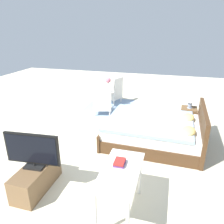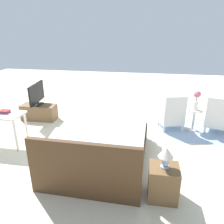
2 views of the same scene
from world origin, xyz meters
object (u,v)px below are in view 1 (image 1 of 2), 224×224
(flower_vase, at_px, (108,83))
(book_stack, at_px, (120,162))
(armchair_by_window_right, at_px, (104,102))
(tv_flatscreen, at_px, (32,150))
(side_table, at_px, (108,98))
(table_lamp, at_px, (191,100))
(bed, at_px, (155,131))
(vanity_desk, at_px, (120,177))
(nightstand, at_px, (188,117))
(tv_stand, at_px, (37,178))
(armchair_by_window_left, at_px, (114,92))

(flower_vase, distance_m, book_stack, 4.40)
(armchair_by_window_right, distance_m, tv_flatscreen, 3.64)
(side_table, height_order, tv_flatscreen, tv_flatscreen)
(flower_vase, height_order, table_lamp, flower_vase)
(bed, bearing_deg, vanity_desk, -7.07)
(nightstand, height_order, table_lamp, table_lamp)
(tv_stand, xyz_separation_m, vanity_desk, (0.12, 1.48, 0.42))
(flower_vase, height_order, tv_flatscreen, tv_flatscreen)
(flower_vase, xyz_separation_m, book_stack, (4.16, 1.42, -0.07))
(tv_stand, bearing_deg, tv_flatscreen, 4.83)
(side_table, height_order, vanity_desk, vanity_desk)
(armchair_by_window_left, bearing_deg, tv_flatscreen, -0.55)
(armchair_by_window_right, distance_m, side_table, 0.55)
(nightstand, bearing_deg, tv_stand, -37.77)
(tv_stand, bearing_deg, book_stack, 90.34)
(side_table, bearing_deg, book_stack, 18.90)
(armchair_by_window_right, bearing_deg, armchair_by_window_left, -179.94)
(bed, height_order, armchair_by_window_right, bed)
(tv_flatscreen, xyz_separation_m, vanity_desk, (0.11, 1.48, -0.11))
(side_table, distance_m, flower_vase, 0.50)
(bed, relative_size, armchair_by_window_left, 2.41)
(tv_flatscreen, bearing_deg, book_stack, 90.43)
(vanity_desk, bearing_deg, tv_stand, -94.48)
(side_table, bearing_deg, table_lamp, 70.99)
(book_stack, bearing_deg, flower_vase, -161.10)
(nightstand, relative_size, book_stack, 2.66)
(side_table, distance_m, tv_stand, 4.17)
(nightstand, bearing_deg, tv_flatscreen, -37.75)
(armchair_by_window_right, xyz_separation_m, table_lamp, (0.33, 2.50, 0.38))
(tv_flatscreen, height_order, book_stack, tv_flatscreen)
(armchair_by_window_left, xyz_separation_m, vanity_desk, (4.83, 1.43, 0.25))
(book_stack, bearing_deg, tv_stand, -89.66)
(nightstand, height_order, book_stack, book_stack)
(side_table, distance_m, book_stack, 4.42)
(bed, xyz_separation_m, tv_stand, (2.15, -1.76, -0.08))
(table_lamp, bearing_deg, book_stack, -18.82)
(bed, xyz_separation_m, nightstand, (-1.14, 0.79, -0.02))
(flower_vase, relative_size, table_lamp, 1.45)
(bed, height_order, side_table, bed)
(flower_vase, xyz_separation_m, table_lamp, (0.88, 2.54, -0.09))
(bed, distance_m, table_lamp, 1.47)
(armchair_by_window_right, distance_m, tv_stand, 3.62)
(bed, xyz_separation_m, armchair_by_window_left, (-2.56, -1.71, 0.09))
(vanity_desk, bearing_deg, nightstand, 162.52)
(tv_stand, bearing_deg, armchair_by_window_left, 179.45)
(table_lamp, relative_size, vanity_desk, 0.32)
(bed, xyz_separation_m, armchair_by_window_right, (-1.47, -1.71, 0.09))
(table_lamp, relative_size, tv_stand, 0.34)
(side_table, distance_m, table_lamp, 2.72)
(table_lamp, height_order, tv_flatscreen, tv_flatscreen)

